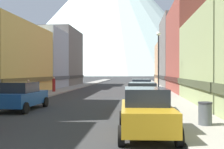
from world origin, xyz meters
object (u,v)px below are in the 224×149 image
object	(u,v)px
pedestrian_1	(28,89)
car_right_2	(141,89)
streetlamp_right	(158,54)
car_right_0	(146,111)
trash_bin_right	(205,113)
pedestrian_2	(54,85)
car_right_1	(143,97)
car_left_1	(22,96)

from	to	relation	value
pedestrian_1	car_right_2	bearing A→B (deg)	6.80
car_right_2	streetlamp_right	size ratio (longest dim) A/B	0.76
car_right_0	trash_bin_right	bearing A→B (deg)	28.25
streetlamp_right	pedestrian_2	bearing A→B (deg)	150.50
pedestrian_1	pedestrian_2	xyz separation A→B (m)	(0.00, 7.53, 0.07)
car_right_1	streetlamp_right	bearing A→B (deg)	78.92
car_left_1	pedestrian_2	world-z (taller)	pedestrian_2
car_right_0	car_right_2	xyz separation A→B (m)	(0.01, 14.26, 0.00)
car_left_1	trash_bin_right	xyz separation A→B (m)	(10.15, -4.75, -0.26)
car_right_0	car_right_2	distance (m)	14.26
car_right_0	car_right_1	xyz separation A→B (m)	(0.00, 6.11, 0.00)
pedestrian_1	trash_bin_right	bearing A→B (deg)	-42.86
car_left_1	car_right_0	size ratio (longest dim) A/B	0.99
car_right_2	pedestrian_2	world-z (taller)	pedestrian_2
car_left_1	car_right_2	distance (m)	11.14
car_left_1	streetlamp_right	size ratio (longest dim) A/B	0.76
car_left_1	pedestrian_2	distance (m)	14.68
trash_bin_right	car_right_0	bearing A→B (deg)	-151.75
car_right_0	streetlamp_right	size ratio (longest dim) A/B	0.77
streetlamp_right	car_right_2	bearing A→B (deg)	171.49
car_right_1	car_right_2	world-z (taller)	same
car_left_1	car_right_2	xyz separation A→B (m)	(7.60, 8.14, 0.00)
car_right_0	pedestrian_1	size ratio (longest dim) A/B	2.83
car_right_0	pedestrian_2	world-z (taller)	pedestrian_2
pedestrian_1	pedestrian_2	distance (m)	7.53
pedestrian_2	streetlamp_right	size ratio (longest dim) A/B	0.29
pedestrian_2	car_right_2	bearing A→B (deg)	-32.20
car_right_0	trash_bin_right	size ratio (longest dim) A/B	4.58
car_right_1	pedestrian_1	world-z (taller)	car_right_1
car_right_1	car_right_2	xyz separation A→B (m)	(0.00, 8.16, 0.00)
car_right_1	trash_bin_right	size ratio (longest dim) A/B	4.55
car_right_1	streetlamp_right	distance (m)	8.65
car_right_0	trash_bin_right	world-z (taller)	car_right_0
car_right_2	streetlamp_right	distance (m)	3.46
car_right_1	pedestrian_2	bearing A→B (deg)	124.74
car_left_1	car_right_0	distance (m)	9.76
car_right_2	pedestrian_1	world-z (taller)	car_right_2
pedestrian_2	streetlamp_right	xyz separation A→B (m)	(11.60, -6.56, 3.04)
car_right_1	streetlamp_right	size ratio (longest dim) A/B	0.76
car_right_2	car_right_1	bearing A→B (deg)	-90.03
car_left_1	car_right_0	bearing A→B (deg)	-38.86
trash_bin_right	pedestrian_1	bearing A→B (deg)	137.14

